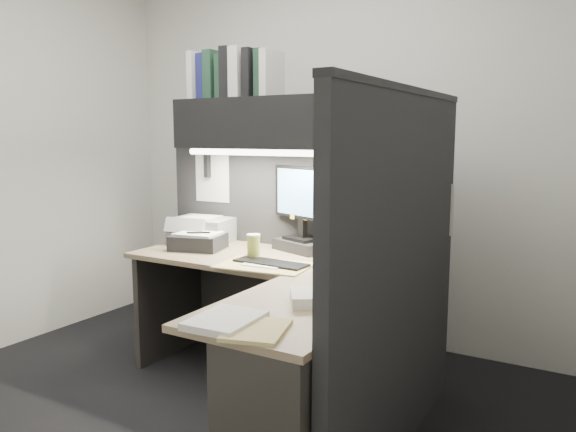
% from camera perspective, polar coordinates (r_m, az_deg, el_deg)
% --- Properties ---
extents(floor, '(3.50, 3.50, 0.00)m').
position_cam_1_polar(floor, '(3.11, -8.86, -19.27)').
color(floor, black).
rests_on(floor, ground).
extents(wall_back, '(3.50, 0.04, 2.70)m').
position_cam_1_polar(wall_back, '(4.03, 4.43, 7.05)').
color(wall_back, silver).
rests_on(wall_back, floor).
extents(partition_back, '(1.90, 0.06, 1.60)m').
position_cam_1_polar(partition_back, '(3.57, 0.73, -1.96)').
color(partition_back, black).
rests_on(partition_back, floor).
extents(partition_right, '(0.06, 1.50, 1.60)m').
position_cam_1_polar(partition_right, '(2.51, 11.20, -6.44)').
color(partition_right, black).
rests_on(partition_right, floor).
extents(desk, '(1.70, 1.53, 0.73)m').
position_cam_1_polar(desk, '(2.69, -1.88, -13.25)').
color(desk, '#836E53').
rests_on(desk, floor).
extents(overhead_shelf, '(1.55, 0.34, 0.30)m').
position_cam_1_polar(overhead_shelf, '(3.31, 0.64, 9.44)').
color(overhead_shelf, black).
rests_on(overhead_shelf, partition_back).
extents(task_light_tube, '(1.32, 0.04, 0.04)m').
position_cam_1_polar(task_light_tube, '(3.19, -0.63, 6.43)').
color(task_light_tube, white).
rests_on(task_light_tube, overhead_shelf).
extents(monitor, '(0.46, 0.32, 0.51)m').
position_cam_1_polar(monitor, '(3.39, 1.46, -0.17)').
color(monitor, black).
rests_on(monitor, desk).
extents(keyboard, '(0.43, 0.16, 0.02)m').
position_cam_1_polar(keyboard, '(3.05, -1.74, -4.84)').
color(keyboard, black).
rests_on(keyboard, desk).
extents(mousepad, '(0.27, 0.26, 0.00)m').
position_cam_1_polar(mousepad, '(2.81, 6.70, -6.19)').
color(mousepad, navy).
rests_on(mousepad, desk).
extents(mouse, '(0.09, 0.12, 0.04)m').
position_cam_1_polar(mouse, '(2.81, 6.74, -5.71)').
color(mouse, black).
rests_on(mouse, mousepad).
extents(telephone, '(0.31, 0.32, 0.09)m').
position_cam_1_polar(telephone, '(3.06, 9.87, -4.23)').
color(telephone, '#B2AC89').
rests_on(telephone, desk).
extents(coffee_cup, '(0.08, 0.08, 0.14)m').
position_cam_1_polar(coffee_cup, '(3.18, -3.51, -3.24)').
color(coffee_cup, '#C1C04D').
rests_on(coffee_cup, desk).
extents(printer, '(0.44, 0.39, 0.16)m').
position_cam_1_polar(printer, '(3.78, -8.57, -1.35)').
color(printer, gray).
rests_on(printer, desk).
extents(notebook_stack, '(0.36, 0.32, 0.09)m').
position_cam_1_polar(notebook_stack, '(3.52, -9.10, -2.61)').
color(notebook_stack, black).
rests_on(notebook_stack, desk).
extents(open_folder, '(0.52, 0.38, 0.01)m').
position_cam_1_polar(open_folder, '(3.03, -2.41, -5.04)').
color(open_folder, tan).
rests_on(open_folder, desk).
extents(paper_stack_a, '(0.31, 0.30, 0.05)m').
position_cam_1_polar(paper_stack_a, '(2.38, 3.24, -8.24)').
color(paper_stack_a, white).
rests_on(paper_stack_a, desk).
extents(paper_stack_b, '(0.24, 0.29, 0.03)m').
position_cam_1_polar(paper_stack_b, '(2.13, -6.38, -10.52)').
color(paper_stack_b, white).
rests_on(paper_stack_b, desk).
extents(manila_stack, '(0.27, 0.31, 0.01)m').
position_cam_1_polar(manila_stack, '(2.05, -3.20, -11.50)').
color(manila_stack, tan).
rests_on(manila_stack, desk).
extents(binder_row, '(0.57, 0.26, 0.30)m').
position_cam_1_polar(binder_row, '(3.55, -5.44, 14.06)').
color(binder_row, white).
rests_on(binder_row, overhead_shelf).
extents(pinned_papers, '(1.76, 1.31, 0.51)m').
position_cam_1_polar(pinned_papers, '(3.02, 3.72, 1.07)').
color(pinned_papers, white).
rests_on(pinned_papers, partition_back).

